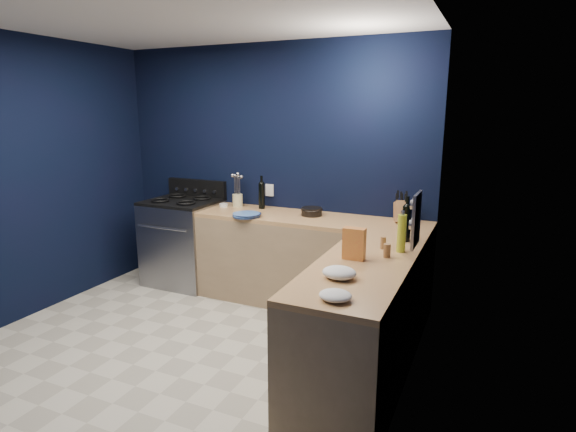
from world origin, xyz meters
The scene contains 28 objects.
floor centered at (0.00, 0.00, -0.01)m, with size 3.50×3.50×0.02m, color #BEB7A5.
ceiling centered at (0.00, 0.00, 2.61)m, with size 3.50×3.50×0.02m, color silver.
wall_back centered at (0.00, 1.76, 1.30)m, with size 3.50×0.02×2.60m, color black.
wall_right centered at (1.76, 0.00, 1.30)m, with size 0.02×3.50×2.60m, color black.
wall_left centered at (-1.76, 0.00, 1.30)m, with size 0.02×3.50×2.60m, color black.
cab_back centered at (0.60, 1.44, 0.43)m, with size 2.30×0.63×0.86m, color #967A59.
top_back centered at (0.60, 1.44, 0.88)m, with size 2.30×0.63×0.04m, color #8E5E34.
cab_right centered at (1.44, 0.29, 0.43)m, with size 0.63×1.67×0.86m, color #967A59.
top_right centered at (1.44, 0.29, 0.88)m, with size 0.63×1.67×0.04m, color #8E5E34.
gas_range centered at (-0.93, 1.42, 0.46)m, with size 0.76×0.66×0.92m, color gray.
oven_door centered at (-0.93, 1.10, 0.45)m, with size 0.59×0.02×0.42m, color black.
cooktop centered at (-0.93, 1.42, 0.94)m, with size 0.76×0.66×0.03m, color black.
backguard centered at (-0.93, 1.72, 1.04)m, with size 0.76×0.06×0.20m, color black.
spice_panel centered at (1.74, 0.55, 1.18)m, with size 0.02×0.28×0.38m, color gray.
wall_outlet centered at (0.00, 1.74, 1.08)m, with size 0.09×0.02×0.13m, color white.
plate_stack centered at (0.01, 1.20, 0.92)m, with size 0.27×0.27×0.03m, color #3C4CA9.
ramekin centered at (-0.45, 1.52, 0.92)m, with size 0.09×0.09×0.04m, color white.
utensil_crock centered at (-0.32, 1.59, 0.97)m, with size 0.11×0.11×0.14m, color beige.
wine_bottle_back centered at (-0.03, 1.61, 1.04)m, with size 0.07×0.07×0.27m, color black.
lemon_basket centered at (0.58, 1.51, 0.94)m, with size 0.21×0.21×0.08m, color black.
knife_block centered at (1.44, 1.59, 1.00)m, with size 0.11×0.18×0.20m, color #8E5F35.
wine_bottle_right centered at (1.60, 0.96, 1.04)m, with size 0.07×0.07×0.29m, color black.
oil_bottle centered at (1.62, 0.66, 1.04)m, with size 0.07×0.07×0.28m, color #9DA923.
spice_jar_near centered at (1.48, 0.69, 0.95)m, with size 0.04×0.04×0.09m, color olive.
spice_jar_far centered at (1.55, 0.49, 0.95)m, with size 0.05×0.05×0.10m, color olive.
crouton_bag centered at (1.35, 0.35, 1.01)m, with size 0.15×0.07×0.23m, color red.
towel_front centered at (1.38, -0.06, 0.94)m, with size 0.22×0.18×0.08m, color white.
towel_end centered at (1.46, -0.39, 0.93)m, with size 0.19×0.17×0.06m, color white.
Camera 1 is at (2.21, -2.69, 1.93)m, focal length 29.00 mm.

